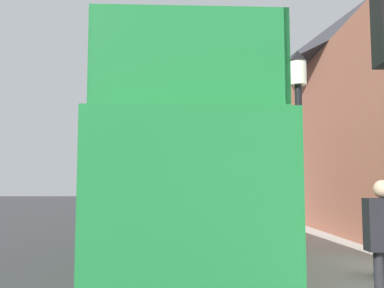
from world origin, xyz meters
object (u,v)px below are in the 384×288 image
(tour_bus, at_px, (183,190))
(parked_car_ahead_of_bus, at_px, (206,217))
(lamp_post_nearest, at_px, (301,119))
(lamp_post_second, at_px, (248,145))

(tour_bus, relative_size, parked_car_ahead_of_bus, 2.84)
(tour_bus, height_order, lamp_post_nearest, lamp_post_nearest)
(tour_bus, xyz_separation_m, lamp_post_nearest, (2.27, -2.43, 1.33))
(parked_car_ahead_of_bus, distance_m, lamp_post_nearest, 10.72)
(lamp_post_second, bearing_deg, lamp_post_nearest, -91.16)
(tour_bus, relative_size, lamp_post_second, 2.32)
(tour_bus, bearing_deg, lamp_post_nearest, -49.59)
(lamp_post_nearest, bearing_deg, tour_bus, 132.99)
(parked_car_ahead_of_bus, height_order, lamp_post_second, lamp_post_second)
(lamp_post_nearest, distance_m, lamp_post_second, 9.63)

